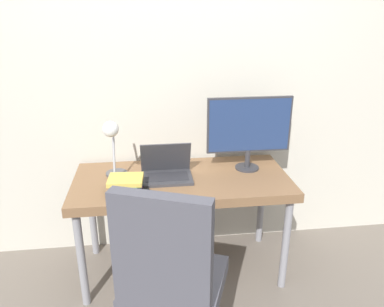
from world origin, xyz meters
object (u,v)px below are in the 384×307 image
Objects in this scene: desk_lamp at (112,142)px; office_chair at (170,276)px; laptop at (166,171)px; monitor at (249,128)px; book_stack at (126,184)px.

desk_lamp is 0.40× the size of office_chair.
desk_lamp reaches higher than office_chair.
laptop is 0.81m from office_chair.
monitor is 0.90m from desk_lamp.
office_chair is (-0.04, -0.79, -0.20)m from laptop.
desk_lamp is (-0.89, -0.12, -0.02)m from monitor.
monitor is 1.15m from office_chair.
monitor is 0.90m from book_stack.
office_chair is at bearing -68.84° from desk_lamp.
monitor is 1.36× the size of desk_lamp.
office_chair is at bearing -70.26° from book_stack.
laptop is at bearing 33.20° from book_stack.
laptop is 0.40m from desk_lamp.
office_chair is at bearing -92.59° from laptop.
laptop is 1.50× the size of book_stack.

